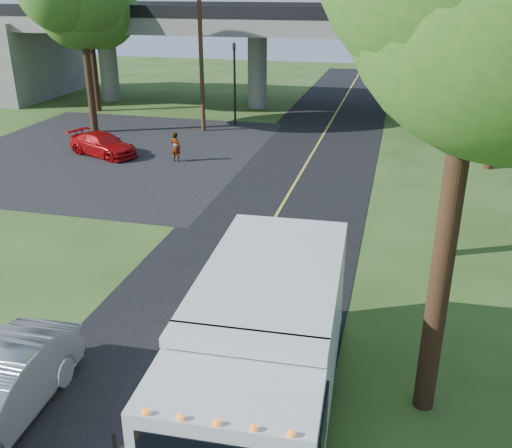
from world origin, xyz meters
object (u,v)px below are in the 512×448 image
(red_sedan, at_px, (103,144))
(pedestrian, at_px, (176,147))
(step_van, at_px, (265,349))
(traffic_signal, at_px, (235,76))
(tree_left_far, at_px, (89,2))
(utility_pole, at_px, (201,56))

(red_sedan, bearing_deg, pedestrian, -70.76)
(step_van, xyz_separation_m, red_sedan, (-13.12, 17.61, -1.14))
(traffic_signal, bearing_deg, tree_left_far, 170.35)
(red_sedan, bearing_deg, utility_pole, -6.35)
(traffic_signal, distance_m, pedestrian, 9.12)
(red_sedan, distance_m, pedestrian, 4.26)
(red_sedan, bearing_deg, traffic_signal, -8.75)
(tree_left_far, relative_size, step_van, 1.27)
(tree_left_far, height_order, pedestrian, tree_left_far)
(utility_pole, relative_size, tree_left_far, 0.91)
(tree_left_far, xyz_separation_m, step_van, (18.99, -28.09, -5.70))
(utility_pole, height_order, red_sedan, utility_pole)
(tree_left_far, bearing_deg, utility_pole, -22.43)
(traffic_signal, relative_size, tree_left_far, 0.53)
(pedestrian, bearing_deg, red_sedan, 13.20)
(step_van, height_order, red_sedan, step_van)
(tree_left_far, bearing_deg, step_van, -55.94)
(traffic_signal, relative_size, red_sedan, 1.25)
(traffic_signal, bearing_deg, utility_pole, -126.87)
(utility_pole, distance_m, red_sedan, 8.47)
(step_van, bearing_deg, utility_pole, 109.23)
(utility_pole, distance_m, step_van, 26.28)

